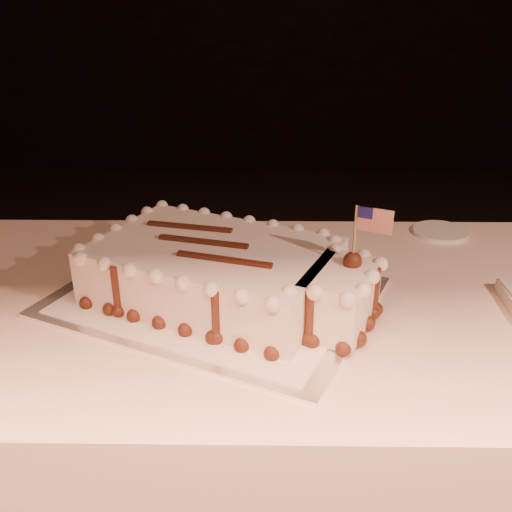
{
  "coord_description": "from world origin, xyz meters",
  "views": [
    {
      "loc": [
        -0.09,
        -0.37,
        1.29
      ],
      "look_at": [
        -0.11,
        0.59,
        0.84
      ],
      "focal_mm": 40.0,
      "sensor_mm": 36.0,
      "label": 1
    }
  ],
  "objects_px": {
    "sheet_cake": "(228,273)",
    "side_plate": "(440,232)",
    "banquet_table": "(304,444)",
    "cake_board": "(215,297)"
  },
  "relations": [
    {
      "from": "cake_board",
      "to": "side_plate",
      "type": "distance_m",
      "value": 0.62
    },
    {
      "from": "banquet_table",
      "to": "cake_board",
      "type": "height_order",
      "value": "cake_board"
    },
    {
      "from": "banquet_table",
      "to": "side_plate",
      "type": "bearing_deg",
      "value": 43.47
    },
    {
      "from": "banquet_table",
      "to": "cake_board",
      "type": "distance_m",
      "value": 0.42
    },
    {
      "from": "banquet_table",
      "to": "sheet_cake",
      "type": "relative_size",
      "value": 4.21
    },
    {
      "from": "banquet_table",
      "to": "side_plate",
      "type": "height_order",
      "value": "side_plate"
    },
    {
      "from": "sheet_cake",
      "to": "banquet_table",
      "type": "bearing_deg",
      "value": 7.6
    },
    {
      "from": "banquet_table",
      "to": "cake_board",
      "type": "relative_size",
      "value": 4.16
    },
    {
      "from": "banquet_table",
      "to": "sheet_cake",
      "type": "xyz_separation_m",
      "value": [
        -0.16,
        -0.02,
        0.44
      ]
    },
    {
      "from": "sheet_cake",
      "to": "side_plate",
      "type": "relative_size",
      "value": 4.32
    }
  ]
}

